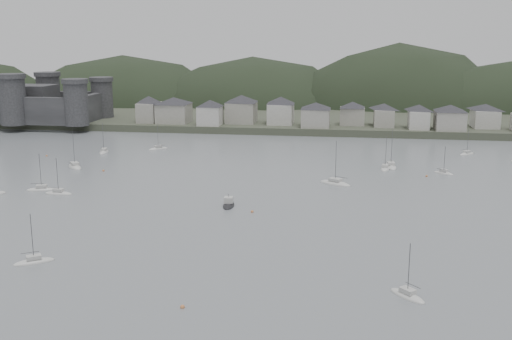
# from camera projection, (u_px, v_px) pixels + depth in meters

# --- Properties ---
(ground) EXTENTS (900.00, 900.00, 0.00)m
(ground) POSITION_uv_depth(u_px,v_px,m) (177.00, 320.00, 86.72)
(ground) COLOR slate
(ground) RESTS_ON ground
(far_shore_land) EXTENTS (900.00, 250.00, 3.00)m
(far_shore_land) POSITION_uv_depth(u_px,v_px,m) (310.00, 102.00, 371.27)
(far_shore_land) COLOR #383D2D
(far_shore_land) RESTS_ON ground
(forested_ridge) EXTENTS (851.55, 103.94, 102.57)m
(forested_ridge) POSITION_uv_depth(u_px,v_px,m) (315.00, 129.00, 348.57)
(forested_ridge) COLOR black
(forested_ridge) RESTS_ON ground
(castle) EXTENTS (66.00, 43.00, 20.00)m
(castle) POSITION_uv_depth(u_px,v_px,m) (32.00, 103.00, 275.73)
(castle) COLOR #2D2D2F
(castle) RESTS_ON far_shore_land
(waterfront_town) EXTENTS (451.48, 28.46, 12.92)m
(waterfront_town) POSITION_uv_depth(u_px,v_px,m) (413.00, 114.00, 254.44)
(waterfront_town) COLOR gray
(waterfront_town) RESTS_ON far_shore_land
(sailboat_lead) EXTENTS (6.38, 5.65, 8.91)m
(sailboat_lead) POSITION_uv_depth(u_px,v_px,m) (444.00, 173.00, 180.83)
(sailboat_lead) COLOR silver
(sailboat_lead) RESTS_ON ground
(moored_fleet) EXTENTS (266.30, 160.82, 13.27)m
(moored_fleet) POSITION_uv_depth(u_px,v_px,m) (189.00, 190.00, 160.19)
(moored_fleet) COLOR silver
(moored_fleet) RESTS_ON ground
(motor_launch_far) EXTENTS (3.32, 7.72, 3.80)m
(motor_launch_far) POSITION_uv_depth(u_px,v_px,m) (229.00, 205.00, 146.00)
(motor_launch_far) COLOR black
(motor_launch_far) RESTS_ON ground
(mooring_buoys) EXTENTS (126.63, 118.79, 0.70)m
(mooring_buoys) POSITION_uv_depth(u_px,v_px,m) (169.00, 210.00, 141.70)
(mooring_buoys) COLOR #CB7943
(mooring_buoys) RESTS_ON ground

